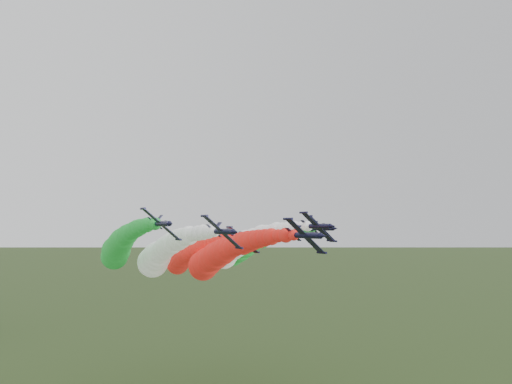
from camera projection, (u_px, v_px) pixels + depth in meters
jet_lead at (218, 256)px, 113.92m from camera, size 12.74×59.77×15.20m
jet_inner_left at (161, 254)px, 119.47m from camera, size 12.99×60.02×15.45m
jet_inner_right at (238, 247)px, 131.44m from camera, size 12.78×59.81×15.24m
jet_outer_left at (120, 246)px, 122.02m from camera, size 12.58×59.61×15.04m
jet_outer_right at (248, 246)px, 141.43m from camera, size 12.31×59.34×14.77m
jet_trail at (187, 255)px, 140.59m from camera, size 12.46×59.49×14.92m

